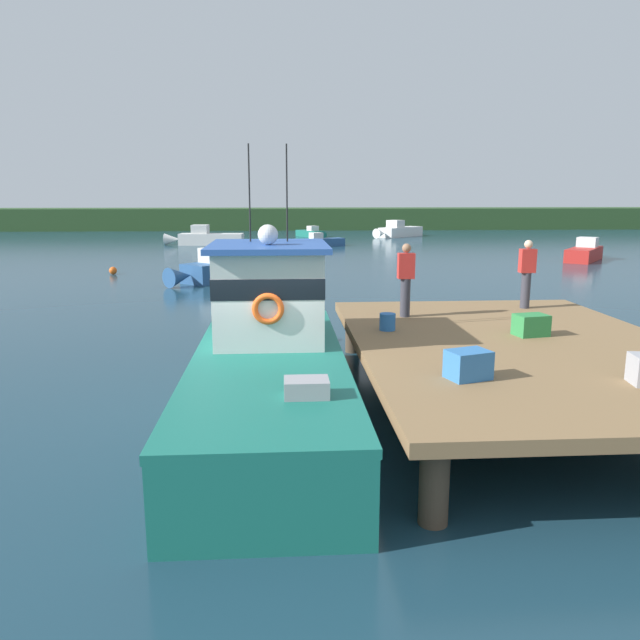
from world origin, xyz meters
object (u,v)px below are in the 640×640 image
Objects in this scene: moored_boat_far_left at (398,231)px; moored_boat_far_right at (319,242)px; crate_stack_mid_dock at (531,325)px; moored_boat_outer_mooring at (585,252)px; moored_boat_off_the_point at (311,233)px; moored_boat_near_channel at (206,238)px; bait_bucket at (387,322)px; deckhand_by_the_boat at (527,273)px; mooring_buoy_channel_marker at (224,328)px; mooring_buoy_inshore at (113,271)px; main_fishing_boat at (270,358)px; crate_single_far at (468,365)px; deckhand_further_back at (406,279)px; moored_boat_mid_harbor at (224,269)px.

moored_boat_far_right is (-8.17, -10.62, -0.18)m from moored_boat_far_left.
crate_stack_mid_dock is 0.12× the size of moored_boat_outer_mooring.
moored_boat_near_channel reaches higher than moored_boat_off_the_point.
moored_boat_far_right is at bearing 88.51° from bait_bucket.
mooring_buoy_channel_marker is (-7.50, 3.00, -1.89)m from deckhand_by_the_boat.
deckhand_by_the_boat is 22.01m from mooring_buoy_inshore.
bait_bucket is at bearing -149.23° from deckhand_by_the_boat.
crate_stack_mid_dock reaches higher than moored_boat_outer_mooring.
mooring_buoy_inshore is at bearing -112.54° from moored_boat_off_the_point.
mooring_buoy_channel_marker is (-20.13, -18.76, -0.30)m from moored_boat_outer_mooring.
crate_stack_mid_dock is at bearing 7.38° from main_fishing_boat.
crate_stack_mid_dock reaches higher than mooring_buoy_channel_marker.
moored_boat_far_right is at bearing -89.58° from moored_boat_off_the_point.
moored_boat_off_the_point is at bearing 90.42° from moored_boat_far_right.
crate_single_far is at bearing -62.92° from mooring_buoy_channel_marker.
moored_boat_near_channel is (-7.98, 37.21, -0.83)m from bait_bucket.
deckhand_by_the_boat is at bearing 30.77° from bait_bucket.
mooring_buoy_channel_marker is at bearing -137.01° from moored_boat_outer_mooring.
bait_bucket is 21.67m from mooring_buoy_inshore.
deckhand_further_back is at bearing 89.79° from crate_single_far.
crate_single_far is 6.42m from deckhand_by_the_boat.
main_fishing_boat is at bearing -93.84° from moored_boat_off_the_point.
crate_single_far is 9.71m from mooring_buoy_channel_marker.
main_fishing_boat reaches higher than deckhand_by_the_boat.
crate_stack_mid_dock is 46.85m from moored_boat_off_the_point.
bait_bucket is 0.89× the size of mooring_buoy_inshore.
bait_bucket reaches higher than mooring_buoy_inshore.
deckhand_further_back is (0.63, 1.35, 0.69)m from bait_bucket.
moored_boat_mid_harbor is (-5.65, -18.80, 0.16)m from moored_boat_far_right.
moored_boat_far_left reaches higher than moored_boat_mid_harbor.
mooring_buoy_inshore is (-11.08, 17.59, -1.87)m from deckhand_further_back.
crate_single_far is 3.41m from bait_bucket.
crate_single_far reaches higher than moored_boat_far_left.
crate_single_far is 3.40m from crate_stack_mid_dock.
crate_stack_mid_dock is 0.37× the size of deckhand_by_the_boat.
moored_boat_far_right reaches higher than mooring_buoy_inshore.
deckhand_by_the_boat reaches higher than bait_bucket.
crate_stack_mid_dock is 0.11× the size of moored_boat_far_left.
bait_bucket is at bearing -124.30° from moored_boat_outer_mooring.
deckhand_further_back reaches higher than bait_bucket.
crate_single_far is 0.11× the size of moored_boat_mid_harbor.
moored_boat_near_channel is at bearing 102.10° from bait_bucket.
main_fishing_boat is at bearing -126.49° from moored_boat_outer_mooring.
deckhand_further_back reaches higher than moored_boat_outer_mooring.
mooring_buoy_channel_marker is at bearing 137.68° from crate_stack_mid_dock.
main_fishing_boat is at bearing -82.34° from moored_boat_mid_harbor.
moored_boat_off_the_point is 0.76× the size of moored_boat_mid_harbor.
mooring_buoy_channel_marker is 0.88× the size of mooring_buoy_inshore.
moored_boat_near_channel is (-8.81, -8.93, 0.18)m from moored_boat_off_the_point.
moored_boat_far_left is 1.36× the size of moored_boat_off_the_point.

